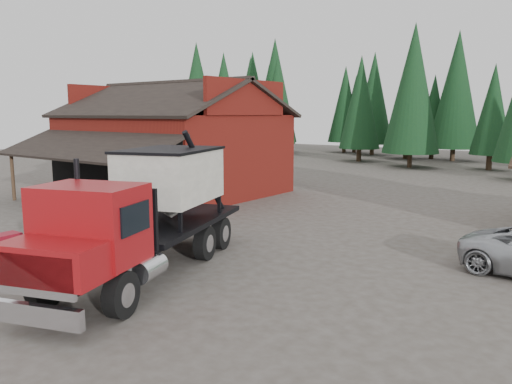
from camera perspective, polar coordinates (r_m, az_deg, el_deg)
The scene contains 7 objects.
ground at distance 18.59m, azimuth -7.73°, elevation -7.02°, with size 120.00×120.00×0.00m, color #474038.
red_barn at distance 32.75m, azimuth -9.48°, elevation 4.63°, with size 12.80×13.63×7.18m.
conifer_backdrop at distance 56.37m, azimuth 23.71°, elevation 3.02°, with size 76.00×16.00×16.00m, color black, non-canonical shape.
near_pine_a at distance 53.42m, azimuth -3.68°, elevation 10.33°, with size 4.40×4.40×11.40m.
near_pine_d at distance 49.62m, azimuth 17.51°, elevation 11.21°, with size 5.28×5.28×13.40m.
feed_truck at distance 16.12m, azimuth -12.46°, elevation -1.90°, with size 5.81×10.34×4.52m.
equip_box at distance 21.18m, azimuth -26.82°, elevation -5.10°, with size 0.70×1.10×0.60m, color maroon.
Camera 1 is at (12.57, -12.71, 5.09)m, focal length 35.00 mm.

